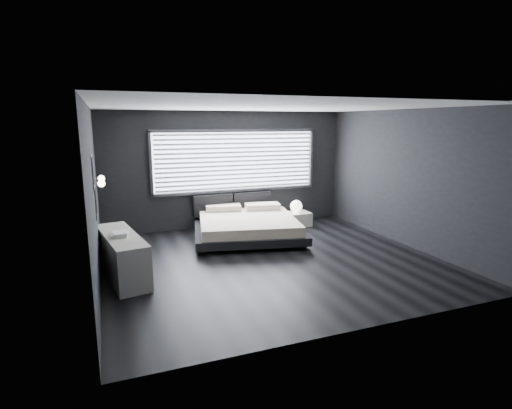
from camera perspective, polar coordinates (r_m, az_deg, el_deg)
name	(u,v)px	position (r m, az deg, el deg)	size (l,w,h in m)	color
room	(273,186)	(7.21, 2.40, 2.62)	(6.04, 6.00, 2.80)	black
window	(237,161)	(9.76, -2.77, 6.22)	(4.14, 0.09, 1.52)	white
headboard	(233,204)	(9.82, -3.36, 0.11)	(1.96, 0.16, 0.52)	black
sconce_near	(101,183)	(6.66, -21.24, 2.82)	(0.18, 0.11, 0.11)	silver
sconce_far	(101,178)	(7.25, -21.24, 3.48)	(0.18, 0.11, 0.11)	silver
wall_art_upper	(93,172)	(6.04, -22.30, 4.30)	(0.01, 0.48, 0.48)	#47474C
wall_art_lower	(96,202)	(6.35, -21.93, 0.36)	(0.01, 0.48, 0.48)	#47474C
bed	(247,225)	(8.92, -1.25, -2.97)	(2.73, 2.65, 0.60)	black
nightstand	(298,219)	(10.01, 5.98, -2.06)	(0.58, 0.48, 0.34)	silver
orb_lamp	(296,206)	(9.97, 5.76, -0.25)	(0.30, 0.30, 0.30)	white
dresser	(122,256)	(7.04, -18.57, -6.93)	(0.81, 1.87, 0.73)	silver
book_stack	(119,234)	(6.84, -18.96, -4.02)	(0.28, 0.35, 0.07)	white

